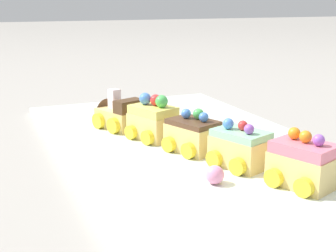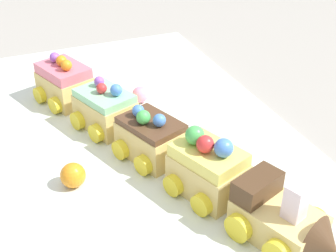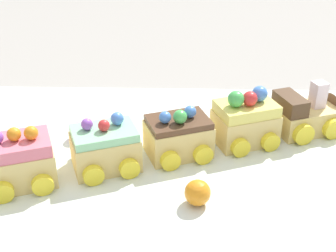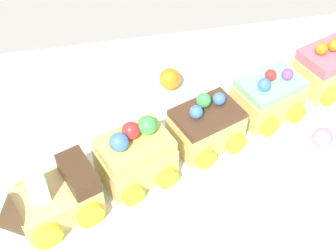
{
  "view_description": "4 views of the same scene",
  "coord_description": "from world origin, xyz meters",
  "views": [
    {
      "loc": [
        -0.66,
        0.32,
        0.25
      ],
      "look_at": [
        0.04,
        0.03,
        0.04
      ],
      "focal_mm": 50.0,
      "sensor_mm": 36.0,
      "label": 1
    },
    {
      "loc": [
        0.44,
        -0.16,
        0.36
      ],
      "look_at": [
        0.01,
        0.02,
        0.07
      ],
      "focal_mm": 50.0,
      "sensor_mm": 36.0,
      "label": 2
    },
    {
      "loc": [
        -0.01,
        -0.51,
        0.34
      ],
      "look_at": [
        -0.03,
        0.03,
        0.04
      ],
      "focal_mm": 50.0,
      "sensor_mm": 36.0,
      "label": 3
    },
    {
      "loc": [
        0.11,
        0.37,
        0.45
      ],
      "look_at": [
        0.03,
        0.01,
        0.05
      ],
      "focal_mm": 50.0,
      "sensor_mm": 36.0,
      "label": 4
    }
  ],
  "objects": [
    {
      "name": "cake_car_chocolate",
      "position": [
        -0.01,
        0.01,
        0.04
      ],
      "size": [
        0.09,
        0.09,
        0.07
      ],
      "rotation": [
        0.0,
        0.0,
        0.36
      ],
      "color": "#E5C675",
      "rests_on": "display_board"
    },
    {
      "name": "ground_plane",
      "position": [
        0.0,
        0.0,
        0.0
      ],
      "size": [
        10.0,
        10.0,
        0.0
      ],
      "primitive_type": "plane",
      "color": "gray"
    },
    {
      "name": "gumball_orange",
      "position": [
        0.01,
        -0.09,
        0.03
      ],
      "size": [
        0.03,
        0.03,
        0.03
      ],
      "primitive_type": "sphere",
      "color": "orange",
      "rests_on": "display_board"
    },
    {
      "name": "display_board",
      "position": [
        0.0,
        0.0,
        0.01
      ],
      "size": [
        0.81,
        0.43,
        0.01
      ],
      "primitive_type": "cube",
      "color": "silver",
      "rests_on": "ground_plane"
    },
    {
      "name": "gumball_pink",
      "position": [
        -0.15,
        0.04,
        0.02
      ],
      "size": [
        0.03,
        0.03,
        0.03
      ],
      "primitive_type": "sphere",
      "color": "pink",
      "rests_on": "display_board"
    },
    {
      "name": "cake_car_strawberry",
      "position": [
        -0.2,
        -0.06,
        0.04
      ],
      "size": [
        0.09,
        0.09,
        0.07
      ],
      "rotation": [
        0.0,
        0.0,
        0.36
      ],
      "color": "#E5C675",
      "rests_on": "display_board"
    },
    {
      "name": "cake_car_lemon",
      "position": [
        0.08,
        0.04,
        0.04
      ],
      "size": [
        0.09,
        0.09,
        0.08
      ],
      "rotation": [
        0.0,
        0.0,
        0.36
      ],
      "color": "#E5C675",
      "rests_on": "display_board"
    },
    {
      "name": "cake_car_mint",
      "position": [
        -0.1,
        -0.02,
        0.04
      ],
      "size": [
        0.09,
        0.09,
        0.07
      ],
      "rotation": [
        0.0,
        0.0,
        0.36
      ],
      "color": "#E5C675",
      "rests_on": "display_board"
    },
    {
      "name": "cake_train_locomotive",
      "position": [
        0.17,
        0.08,
        0.04
      ],
      "size": [
        0.12,
        0.1,
        0.07
      ],
      "rotation": [
        0.0,
        0.0,
        0.36
      ],
      "color": "#E5C675",
      "rests_on": "display_board"
    }
  ]
}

